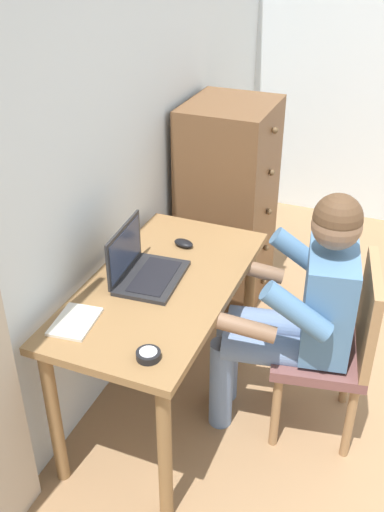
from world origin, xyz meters
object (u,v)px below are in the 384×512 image
Objects in this scene: chair at (336,343)px; person_seated at (298,304)px; notebook_pad at (75,321)px; computer_mouse at (184,243)px; desk at (162,304)px; desk_clock at (148,355)px; dresser at (228,204)px; laptop at (143,268)px.

person_seated is (-0.03, 0.18, 0.18)m from chair.
computer_mouse is at bearing -19.40° from notebook_pad.
desk is 1.35× the size of chair.
chair is 9.73× the size of desk_clock.
dresser is 0.78m from computer_mouse.
dresser is 1.58m from desk_clock.
laptop is 3.98× the size of desk_clock.
chair is at bearing -137.64° from dresser.
dresser reaches higher than notebook_pad.
person_seated is at bearing -145.45° from dresser.
dresser is 12.18× the size of computer_mouse.
desk is 0.51m from desk_clock.
chair is 8.75× the size of computer_mouse.
chair is 1.13m from notebook_pad.
desk_clock is at bearing -160.90° from desk.
notebook_pad is at bearing 77.33° from desk_clock.
dresser reaches higher than laptop.
chair is at bearing -80.59° from person_seated.
desk_clock is 0.36m from notebook_pad.
desk_clock is at bearing 138.42° from chair.
computer_mouse is (0.16, 0.60, 0.09)m from person_seated.
notebook_pad is at bearing 121.65° from chair.
desk is at bearing -92.20° from laptop.
computer_mouse is 0.48× the size of notebook_pad.
desk is at bearing -33.48° from notebook_pad.
laptop is 1.71× the size of notebook_pad.
laptop is at bearing -176.15° from computer_mouse.
person_seated is 11.93× the size of computer_mouse.
computer_mouse is at bearing 75.06° from person_seated.
desk_clock is at bearing 147.26° from person_seated.
desk_clock is (-0.46, -0.16, 0.13)m from desk.
computer_mouse is at bearing 80.53° from chair.
notebook_pad is at bearing 125.88° from person_seated.
desk_clock is at bearing -151.76° from laptop.
laptop is (-0.19, 0.83, 0.30)m from chair.
chair is (0.19, -0.74, -0.14)m from desk.
dresser reaches higher than computer_mouse.
desk is 11.82× the size of computer_mouse.
chair is 0.83m from computer_mouse.
person_seated is at bearing -73.72° from desk.
person_seated is 0.68m from laptop.
notebook_pad is (-0.55, 0.76, 0.08)m from person_seated.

